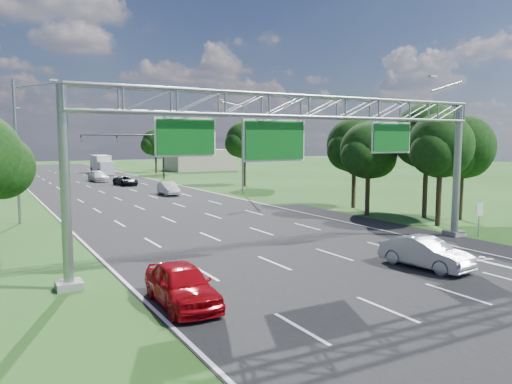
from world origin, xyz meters
TOP-DOWN VIEW (x-y plane):
  - ground at (0.00, 30.00)m, footprint 220.00×220.00m
  - road at (0.00, 30.00)m, footprint 18.00×180.00m
  - road_flare at (10.20, 14.00)m, footprint 3.00×30.00m
  - sign_gantry at (0.33, 12.00)m, footprint 23.50×1.00m
  - regulatory_sign at (12.40, 10.98)m, footprint 0.60×0.08m
  - traffic_signal at (7.48, 65.00)m, footprint 12.21×0.24m
  - streetlight_l_near at (-11.30, 30.00)m, footprint 2.97×0.22m
  - streetlight_r_mid at (11.30, 40.00)m, footprint 2.97×0.22m
  - tree_cluster_right at (14.80, 19.19)m, footprint 9.91×14.60m
  - tree_verge_rd at (16.08, 48.04)m, footprint 5.76×4.80m
  - tree_verge_re at (14.08, 78.04)m, footprint 5.76×4.80m
  - building_right at (24.00, 82.00)m, footprint 12.00×9.00m
  - red_coupe at (-7.81, 7.92)m, footprint 1.97×4.55m
  - silver_sedan at (3.84, 7.39)m, footprint 2.08×4.47m
  - car_queue_a at (1.00, 64.08)m, footprint 2.28×5.09m
  - car_queue_b at (2.78, 56.10)m, footprint 2.57×4.62m
  - car_queue_d at (3.86, 42.64)m, footprint 1.61×4.20m
  - box_truck at (5.13, 80.95)m, footprint 2.59×8.42m

SIDE VIEW (x-z plane):
  - ground at x=0.00m, z-range 0.00..0.00m
  - road at x=0.00m, z-range -0.01..0.01m
  - road_flare at x=10.20m, z-range -0.01..0.01m
  - car_queue_b at x=2.78m, z-range 0.00..1.22m
  - car_queue_d at x=3.86m, z-range 0.00..1.37m
  - silver_sedan at x=3.84m, z-range 0.00..1.42m
  - car_queue_a at x=1.00m, z-range 0.00..1.45m
  - red_coupe at x=-7.81m, z-range 0.00..1.53m
  - regulatory_sign at x=12.40m, z-range 0.46..2.56m
  - box_truck at x=5.13m, z-range -0.06..3.13m
  - building_right at x=24.00m, z-range 0.00..4.00m
  - traffic_signal at x=7.48m, z-range 1.67..8.67m
  - tree_verge_re at x=14.08m, z-range 1.28..9.12m
  - tree_cluster_right at x=14.80m, z-range 0.97..9.65m
  - streetlight_l_near at x=-11.30m, z-range 0.50..10.66m
  - streetlight_r_mid at x=11.30m, z-range 0.50..10.66m
  - tree_verge_rd at x=16.08m, z-range 1.49..9.77m
  - sign_gantry at x=0.33m, z-range 2.11..11.67m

